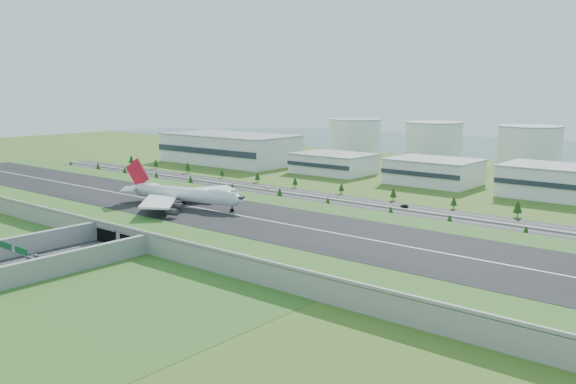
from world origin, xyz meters
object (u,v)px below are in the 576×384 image
Objects in this scene: car_5 at (404,206)px; car_7 at (267,187)px; fuel_tank_a at (355,137)px; car_4 at (142,174)px; car_0 at (33,256)px; boeing_747 at (185,194)px; car_2 at (101,258)px.

car_7 is (-102.33, -1.09, -0.11)m from car_5.
car_4 is (-45.14, -224.03, -16.67)m from fuel_tank_a.
car_5 is 1.01× the size of car_7.
car_7 is at bearing 119.65° from car_0.
fuel_tank_a reaches higher than car_7.
car_0 is (2.23, -80.63, -13.59)m from boeing_747.
car_0 is at bearing -74.49° from fuel_tank_a.
fuel_tank_a is at bearing -121.69° from car_5.
fuel_tank_a reaches higher than car_4.
car_5 is (62.63, 184.20, 0.08)m from car_0.
fuel_tank_a is 270.16m from car_5.
car_5 is at bearing 88.64° from car_0.
car_5 is 102.33m from car_7.
fuel_tank_a is 220.96m from car_7.
car_4 is at bearing -32.17° from car_2.
car_5 is at bearing -94.53° from car_2.
car_4 is 217.20m from car_5.
fuel_tank_a is 329.42m from boeing_747.
boeing_747 is 81.80m from car_0.
car_0 is 0.78× the size of car_2.
car_2 is at bearing -70.65° from fuel_tank_a.
fuel_tank_a is 399.64m from car_2.
car_0 is (108.85, -392.31, -16.63)m from fuel_tank_a.
boeing_747 is at bearing 109.00° from car_0.
car_2 is 173.10m from car_5.
car_0 is 187.36m from car_7.
car_5 is (64.86, 103.57, -13.52)m from boeing_747.
boeing_747 is at bearing -131.02° from car_4.
fuel_tank_a is 229.14m from car_4.
car_5 is (171.48, -208.11, -16.55)m from fuel_tank_a.
car_7 is (69.15, -209.20, -16.66)m from fuel_tank_a.
car_2 is 1.12× the size of car_5.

